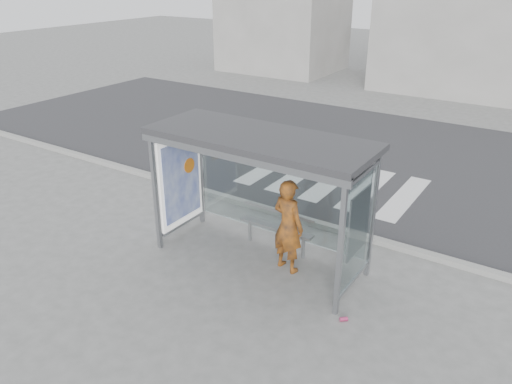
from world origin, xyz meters
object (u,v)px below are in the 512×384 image
bench (276,227)px  soda_can (344,319)px  bus_shelter (244,163)px  person (288,226)px

bench → soda_can: (2.15, -1.39, -0.47)m
bench → soda_can: size_ratio=12.30×
bus_shelter → bench: size_ratio=2.58×
person → bench: person is taller
bus_shelter → person: bus_shelter is taller
bus_shelter → person: bearing=-0.1°
bus_shelter → bench: 1.62m
person → bus_shelter: bearing=12.0°
bench → bus_shelter: bearing=-128.9°
soda_can → bus_shelter: bearing=161.3°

